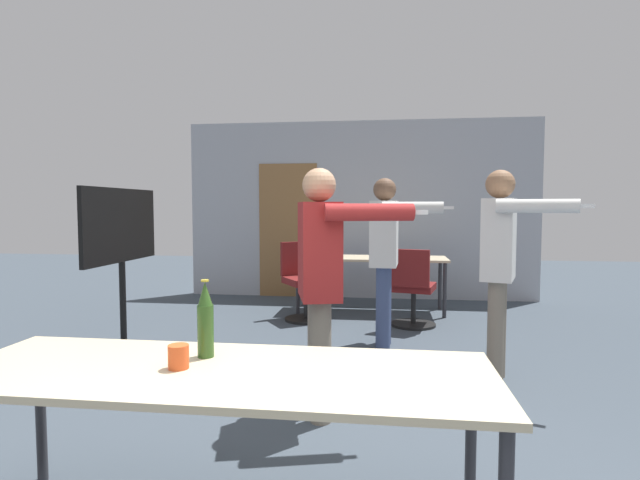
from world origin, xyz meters
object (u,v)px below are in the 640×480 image
Objects in this scene: person_center_tall at (386,246)px; person_right_polo at (500,254)px; office_chair_far_right at (303,283)px; drink_cup at (178,357)px; person_near_casual at (321,269)px; office_chair_far_left at (412,291)px; tv_screen at (121,249)px; beer_bottle at (205,321)px.

person_center_tall is 0.99× the size of person_right_polo.
drink_cup is at bearing 58.48° from office_chair_far_right.
person_near_casual is 2.73m from office_chair_far_left.
person_right_polo reaches higher than person_center_tall.
tv_screen is at bearing -140.42° from office_chair_far_left.
person_right_polo reaches higher than office_chair_far_right.
beer_bottle is at bearing -144.12° from tv_screen.
person_right_polo is at bearing 50.14° from person_center_tall.
office_chair_far_right is at bearing -42.60° from tv_screen.
person_right_polo is at bearing -95.82° from tv_screen.
drink_cup is at bearing -20.93° from person_right_polo.
person_near_casual is at bearing 71.74° from beer_bottle.
person_near_casual is at bearing -38.70° from person_right_polo.
person_right_polo reaches higher than person_near_casual.
office_chair_far_right is (-1.00, 1.09, -0.55)m from person_center_tall.
beer_bottle is (-0.37, -1.13, -0.10)m from person_near_casual.
tv_screen reaches higher than drink_cup.
person_center_tall is 1.58m from office_chair_far_right.
tv_screen is at bearing 125.88° from beer_bottle.
person_center_tall is 17.06× the size of drink_cup.
person_center_tall is at bearing 98.90° from office_chair_far_right.
person_near_casual is 1.19m from beer_bottle.
beer_bottle is (-1.69, -1.99, -0.13)m from person_right_polo.
person_center_tall is 1.78m from person_near_casual.
office_chair_far_right reaches higher than office_chair_far_left.
office_chair_far_left is 3.88m from beer_bottle.
office_chair_far_right is (-1.90, 1.95, -0.57)m from person_right_polo.
person_near_casual is at bearing -120.41° from tv_screen.
office_chair_far_left is at bearing -143.00° from person_right_polo.
office_chair_far_left is (-0.59, 1.70, -0.59)m from person_right_polo.
person_right_polo is (1.32, 0.87, 0.03)m from person_near_casual.
office_chair_far_right is 9.70× the size of drink_cup.
drink_cup is (-0.05, -0.17, -0.11)m from beer_bottle.
person_right_polo is at bearing 51.05° from drink_cup.
person_near_casual reaches higher than office_chair_far_left.
person_near_casual is 0.98× the size of person_right_polo.
tv_screen is at bearing -77.80° from person_right_polo.
tv_screen is 2.88m from beer_bottle.
tv_screen is 3.40m from person_right_polo.
person_right_polo reaches higher than beer_bottle.
beer_bottle is 3.51× the size of drink_cup.
beer_bottle is at bearing -32.49° from person_near_casual.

